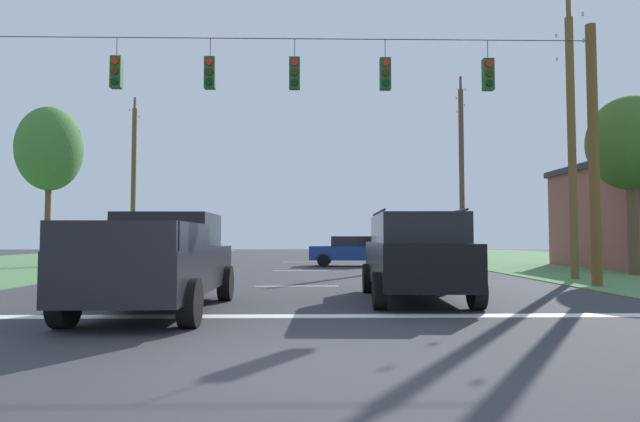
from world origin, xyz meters
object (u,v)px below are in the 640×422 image
distant_car_crossing_white (418,248)px  tree_roadside_right (49,149)px  suv_black (415,254)px  utility_pole_mid_left (133,182)px  utility_pole_far_right (462,170)px  distant_car_oncoming (352,251)px  tree_roadside_far_right (630,144)px  pickup_truck (161,262)px  utility_pole_mid_right (572,137)px  overhead_signal_span (295,135)px

distant_car_crossing_white → tree_roadside_right: tree_roadside_right is taller
suv_black → utility_pole_mid_left: size_ratio=0.51×
distant_car_crossing_white → utility_pole_far_right: (2.40, -1.49, 4.73)m
distant_car_oncoming → tree_roadside_far_right: size_ratio=0.64×
tree_roadside_right → suv_black: bearing=-42.5°
pickup_truck → utility_pole_far_right: size_ratio=0.48×
pickup_truck → tree_roadside_right: size_ratio=0.67×
distant_car_oncoming → tree_roadside_far_right: bearing=-34.1°
suv_black → utility_pole_far_right: 20.77m
distant_car_crossing_white → tree_roadside_right: (-19.87, -6.40, 5.10)m
distant_car_oncoming → utility_pole_mid_right: utility_pole_mid_right is taller
utility_pole_mid_right → utility_pole_mid_left: size_ratio=1.05×
pickup_truck → utility_pole_mid_left: size_ratio=0.57×
distant_car_oncoming → utility_pole_mid_right: (6.96, -8.87, 4.16)m
overhead_signal_span → pickup_truck: bearing=-116.9°
tree_roadside_right → utility_pole_mid_right: bearing=-20.8°
utility_pole_far_right → tree_roadside_right: utility_pole_far_right is taller
utility_pole_far_right → tree_roadside_far_right: (3.24, -11.42, -0.45)m
pickup_truck → utility_pole_mid_left: (-7.13, 19.47, 3.65)m
distant_car_oncoming → suv_black: bearing=-88.9°
utility_pole_mid_right → tree_roadside_far_right: bearing=30.6°
pickup_truck → utility_pole_mid_left: 21.05m
utility_pole_mid_right → tree_roadside_far_right: size_ratio=1.44×
overhead_signal_span → utility_pole_far_right: (9.62, 15.94, 1.05)m
utility_pole_mid_right → tree_roadside_right: 23.80m
utility_pole_far_right → tree_roadside_far_right: 11.88m
pickup_truck → distant_car_crossing_white: pickup_truck is taller
overhead_signal_span → utility_pole_far_right: utility_pole_far_right is taller
suv_black → tree_roadside_far_right: 13.23m
utility_pole_far_right → distant_car_crossing_white: bearing=148.2°
distant_car_oncoming → utility_pole_mid_left: size_ratio=0.47×
distant_car_crossing_white → utility_pole_mid_right: size_ratio=0.43×
distant_car_crossing_white → utility_pole_mid_left: (-16.84, -2.86, 3.83)m
utility_pole_mid_left → utility_pole_far_right: bearing=4.1°
distant_car_crossing_white → utility_pole_far_right: size_ratio=0.39×
suv_black → utility_pole_mid_right: size_ratio=0.49×
utility_pole_mid_right → pickup_truck: bearing=-148.2°
utility_pole_mid_left → tree_roadside_right: 4.83m
utility_pole_mid_right → tree_roadside_right: size_ratio=1.25×
overhead_signal_span → distant_car_oncoming: (2.62, 11.46, -3.68)m
pickup_truck → suv_black: bearing=17.6°
pickup_truck → tree_roadside_far_right: bearing=31.6°
pickup_truck → utility_pole_mid_right: utility_pole_mid_right is taller
overhead_signal_span → distant_car_crossing_white: (7.22, 17.43, -3.68)m
distant_car_oncoming → tree_roadside_far_right: (10.24, -6.94, 4.29)m
utility_pole_mid_right → utility_pole_far_right: 13.37m
suv_black → utility_pole_far_right: bearing=70.6°
suv_black → tree_roadside_far_right: bearing=37.8°
suv_black → distant_car_crossing_white: suv_black is taller
pickup_truck → utility_pole_mid_right: 14.75m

